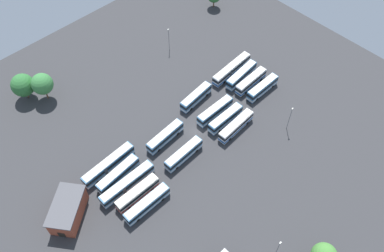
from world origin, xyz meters
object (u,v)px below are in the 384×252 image
bus_row2_slot0 (236,126)px  bus_row3_slot3 (241,75)px  depot_building (68,210)px  lamp_post_near_entrance (290,118)px  lamp_post_by_building (277,249)px  bus_row1_slot1 (184,154)px  bus_row2_slot2 (215,111)px  bus_row2_slot1 (225,118)px  bus_row2_slot4 (196,97)px  bus_row0_slot3 (118,174)px  bus_row0_slot0 (147,204)px  bus_row1_slot3 (165,137)px  bus_row0_slot4 (108,165)px  bus_row3_slot1 (262,88)px  bus_row0_slot2 (127,184)px  lamp_post_mid_lot (169,39)px  bus_row3_slot4 (231,69)px  tree_south_edge (23,85)px  bus_row0_slot1 (137,193)px  tree_north_edge (42,84)px  bus_row3_slot2 (251,81)px

bus_row2_slot0 → bus_row3_slot3: same height
bus_row2_slot0 → depot_building: depot_building is taller
lamp_post_near_entrance → lamp_post_by_building: bearing=-146.3°
bus_row1_slot1 → bus_row2_slot2: bearing=15.4°
bus_row2_slot1 → bus_row2_slot4: same height
bus_row0_slot3 → bus_row1_slot1: (16.42, -7.07, -0.00)m
bus_row0_slot0 → bus_row1_slot3: (16.62, 12.13, -0.00)m
bus_row0_slot0 → bus_row0_slot4: same height
bus_row0_slot0 → bus_row3_slot1: same height
bus_row0_slot2 → depot_building: (-14.92, 3.74, 0.87)m
bus_row2_slot1 → lamp_post_mid_lot: (9.18, 34.19, 2.75)m
bus_row1_slot1 → bus_row0_slot4: bearing=146.0°
bus_row2_slot1 → bus_row3_slot1: same height
bus_row1_slot3 → bus_row2_slot2: 16.72m
bus_row3_slot4 → tree_south_edge: tree_south_edge is taller
bus_row0_slot1 → bus_row2_slot0: same height
bus_row2_slot0 → lamp_post_mid_lot: bearing=76.7°
lamp_post_near_entrance → tree_south_edge: bearing=127.4°
tree_south_edge → tree_north_edge: 6.06m
bus_row0_slot3 → lamp_post_mid_lot: 50.72m
bus_row3_slot4 → bus_row0_slot0: bearing=-160.5°
bus_row2_slot2 → lamp_post_near_entrance: (11.30, -17.52, 2.92)m
bus_row3_slot2 → depot_building: bearing=178.4°
bus_row2_slot2 → bus_row3_slot1: size_ratio=1.05×
bus_row3_slot3 → tree_north_edge: bearing=143.8°
bus_row0_slot1 → lamp_post_by_building: 35.88m
bus_row1_slot3 → tree_north_edge: tree_north_edge is taller
tree_south_edge → bus_row2_slot2: bearing=-50.8°
depot_building → lamp_post_by_building: 49.62m
bus_row3_slot4 → tree_north_edge: (-47.49, 31.15, 4.27)m
bus_row1_slot1 → lamp_post_by_building: lamp_post_by_building is taller
bus_row1_slot3 → lamp_post_by_building: size_ratio=1.43×
bus_row3_slot2 → bus_row0_slot2: bearing=-177.8°
bus_row0_slot4 → bus_row3_slot2: (49.55, -5.90, -0.00)m
bus_row2_slot0 → bus_row2_slot2: same height
bus_row0_slot1 → bus_row1_slot1: size_ratio=1.00×
bus_row0_slot4 → lamp_post_near_entrance: size_ratio=1.81×
bus_row0_slot3 → bus_row3_slot3: bearing=2.2°
bus_row3_slot3 → bus_row1_slot3: bearing=-177.7°
bus_row0_slot1 → depot_building: bearing=153.5°
bus_row3_slot3 → bus_row2_slot4: bearing=168.9°
bus_row2_slot0 → depot_building: 49.47m
bus_row2_slot0 → bus_row0_slot0: bearing=-178.0°
tree_south_edge → bus_row3_slot2: bearing=-39.7°
bus_row1_slot1 → bus_row2_slot0: bearing=-11.0°
bus_row1_slot3 → tree_south_edge: 45.16m
lamp_post_mid_lot → lamp_post_near_entrance: size_ratio=0.96×
bus_row0_slot2 → bus_row3_slot4: bearing=11.0°
bus_row0_slot4 → lamp_post_mid_lot: 48.69m
bus_row2_slot0 → bus_row2_slot2: (-0.32, 7.87, -0.00)m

